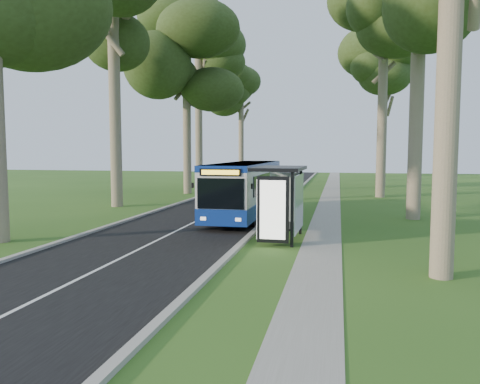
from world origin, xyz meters
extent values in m
plane|color=#2D561B|center=(0.00, 0.00, 0.00)|extent=(120.00, 120.00, 0.00)
cube|color=black|center=(-3.50, 10.00, 0.01)|extent=(7.00, 100.00, 0.02)
cube|color=#9E9B93|center=(0.00, 10.00, 0.06)|extent=(0.25, 100.00, 0.12)
cube|color=#9E9B93|center=(-7.00, 10.00, 0.06)|extent=(0.25, 100.00, 0.12)
cube|color=white|center=(-3.50, 10.00, 0.02)|extent=(0.12, 100.00, 0.00)
cube|color=gray|center=(3.00, 10.00, 0.01)|extent=(1.50, 100.00, 0.02)
cube|color=silver|center=(-1.39, 5.14, 1.64)|extent=(2.32, 11.11, 2.64)
cube|color=navy|center=(-1.39, 5.14, 0.69)|extent=(2.35, 11.14, 0.74)
cube|color=navy|center=(-1.39, 5.14, 2.81)|extent=(2.35, 11.14, 0.30)
cube|color=black|center=(-1.39, -0.43, 1.76)|extent=(2.08, 0.05, 1.34)
cube|color=yellow|center=(-1.39, -0.47, 2.68)|extent=(1.67, 0.02, 0.20)
cube|color=black|center=(-1.39, -0.36, 0.46)|extent=(2.22, 0.12, 0.28)
cylinder|color=black|center=(-2.43, 1.71, 0.48)|extent=(0.26, 0.96, 0.96)
cylinder|color=black|center=(-0.36, 1.71, 0.48)|extent=(0.26, 0.96, 0.96)
cylinder|color=black|center=(-2.43, 8.38, 0.48)|extent=(0.26, 0.96, 0.96)
cylinder|color=black|center=(-0.36, 8.38, 0.48)|extent=(0.26, 0.96, 0.96)
cylinder|color=gray|center=(0.98, -1.77, 1.19)|extent=(0.08, 0.08, 2.38)
cube|color=navy|center=(0.98, -1.77, 2.05)|extent=(0.16, 0.33, 0.59)
cylinder|color=yellow|center=(0.95, -1.77, 2.19)|extent=(0.09, 0.20, 0.21)
cube|color=white|center=(0.98, -1.77, 1.38)|extent=(0.15, 0.28, 0.38)
cube|color=black|center=(1.96, -2.62, 1.41)|extent=(0.12, 0.12, 2.83)
cube|color=black|center=(1.96, 0.27, 1.41)|extent=(0.12, 0.12, 2.83)
cube|color=black|center=(1.26, -1.18, 2.90)|extent=(1.97, 3.51, 0.14)
cube|color=silver|center=(2.05, -1.18, 1.53)|extent=(0.13, 2.89, 2.26)
cube|color=black|center=(1.26, -2.76, 1.41)|extent=(1.19, 0.22, 2.49)
cube|color=white|center=(1.26, -2.84, 1.41)|extent=(0.96, 0.05, 2.21)
cube|color=black|center=(1.60, -0.84, 0.51)|extent=(0.49, 2.05, 0.07)
cylinder|color=black|center=(0.75, 1.08, 0.40)|extent=(0.45, 0.45, 0.81)
cylinder|color=black|center=(0.75, 1.08, 0.83)|extent=(0.48, 0.48, 0.04)
imported|color=white|center=(-7.81, 25.17, 0.84)|extent=(3.76, 5.30, 1.67)
imported|color=#9A9CA1|center=(-8.54, 24.63, 0.85)|extent=(3.76, 5.43, 1.70)
cylinder|color=#7A6B56|center=(-10.50, 8.00, 6.64)|extent=(0.74, 0.74, 13.28)
cylinder|color=#7A6B56|center=(-9.00, 18.00, 5.56)|extent=(0.68, 0.68, 11.11)
ellipsoid|color=#2F4119|center=(-9.00, 18.00, 11.43)|extent=(5.20, 5.20, 7.62)
cylinder|color=#7A6B56|center=(-11.00, 28.00, 7.04)|extent=(0.76, 0.76, 14.08)
ellipsoid|color=#2F4119|center=(-11.00, 28.00, 14.49)|extent=(5.20, 5.20, 9.66)
cylinder|color=#7A6B56|center=(-8.50, 38.00, 5.05)|extent=(0.65, 0.65, 10.10)
ellipsoid|color=#2F4119|center=(-8.50, 38.00, 10.39)|extent=(5.20, 5.20, 6.93)
cylinder|color=#7A6B56|center=(6.50, -6.00, 5.01)|extent=(0.65, 0.65, 10.02)
cylinder|color=#7A6B56|center=(7.50, 6.00, 6.40)|extent=(0.73, 0.73, 12.79)
cylinder|color=#7A6B56|center=(6.80, 18.00, 6.16)|extent=(0.71, 0.71, 12.32)
ellipsoid|color=#2F4119|center=(6.80, 18.00, 12.67)|extent=(5.20, 5.20, 8.45)
cylinder|color=#7A6B56|center=(8.00, 30.00, 5.17)|extent=(0.66, 0.66, 10.35)
ellipsoid|color=#2F4119|center=(8.00, 30.00, 10.65)|extent=(5.20, 5.20, 7.10)
camera|label=1|loc=(3.59, -19.96, 3.59)|focal=35.00mm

